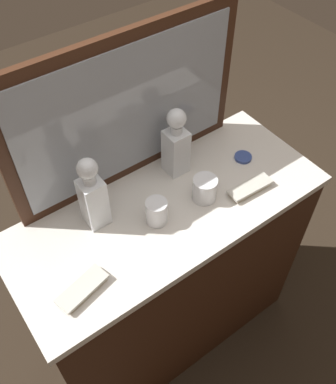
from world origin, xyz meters
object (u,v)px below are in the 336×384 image
object	(u,v)px
crystal_tumbler_center	(205,190)
porcelain_dish	(243,157)
crystal_tumbler_left	(157,213)
silver_brush_center	(83,289)
crystal_decanter_left	(176,147)
crystal_decanter_front	(93,199)
silver_brush_left	(250,188)

from	to	relation	value
crystal_tumbler_center	porcelain_dish	size ratio (longest dim) A/B	1.36
crystal_tumbler_left	silver_brush_center	distance (m)	0.34
crystal_decanter_left	silver_brush_center	xyz separation A→B (m)	(-0.52, -0.24, -0.10)
crystal_decanter_front	silver_brush_left	distance (m)	0.55
silver_brush_center	silver_brush_left	bearing A→B (deg)	0.16
crystal_decanter_left	crystal_tumbler_left	size ratio (longest dim) A/B	2.98
silver_brush_left	crystal_tumbler_center	bearing A→B (deg)	155.07
crystal_tumbler_left	porcelain_dish	bearing A→B (deg)	6.43
crystal_tumbler_center	silver_brush_center	world-z (taller)	crystal_tumbler_center
crystal_tumbler_left	crystal_tumbler_center	size ratio (longest dim) A/B	1.03
crystal_tumbler_center	silver_brush_center	size ratio (longest dim) A/B	0.52
crystal_decanter_front	crystal_tumbler_center	size ratio (longest dim) A/B	3.16
crystal_tumbler_left	silver_brush_left	xyz separation A→B (m)	(0.34, -0.08, -0.03)
silver_brush_center	crystal_tumbler_center	bearing A→B (deg)	7.95
crystal_tumbler_left	silver_brush_center	xyz separation A→B (m)	(-0.33, -0.09, -0.03)
crystal_tumbler_center	crystal_tumbler_left	bearing A→B (deg)	175.81
porcelain_dish	silver_brush_left	bearing A→B (deg)	-124.36
crystal_decanter_front	porcelain_dish	bearing A→B (deg)	-6.57
crystal_tumbler_left	silver_brush_left	distance (m)	0.36
crystal_tumbler_left	silver_brush_center	bearing A→B (deg)	-165.20
crystal_decanter_left	porcelain_dish	world-z (taller)	crystal_decanter_left
crystal_decanter_left	crystal_tumbler_left	world-z (taller)	crystal_decanter_left
crystal_decanter_front	crystal_tumbler_left	xyz separation A→B (m)	(0.16, -0.12, -0.07)
crystal_decanter_left	crystal_tumbler_left	distance (m)	0.26
crystal_tumbler_left	crystal_decanter_left	bearing A→B (deg)	38.56
crystal_tumbler_center	silver_brush_left	distance (m)	0.17
crystal_tumbler_left	crystal_decanter_front	bearing A→B (deg)	143.72
crystal_tumbler_left	silver_brush_center	world-z (taller)	crystal_tumbler_left
crystal_tumbler_center	porcelain_dish	xyz separation A→B (m)	(0.24, 0.06, -0.03)
silver_brush_center	porcelain_dish	bearing A→B (deg)	10.08
crystal_decanter_front	crystal_decanter_left	xyz separation A→B (m)	(0.36, 0.04, -0.00)
crystal_decanter_front	crystal_tumbler_center	xyz separation A→B (m)	(0.35, -0.13, -0.07)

